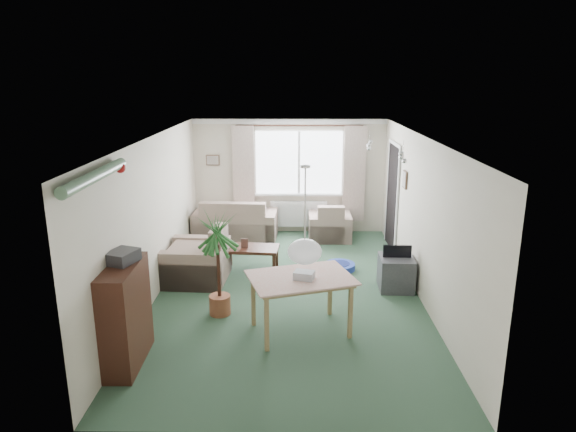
{
  "coord_description": "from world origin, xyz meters",
  "views": [
    {
      "loc": [
        0.08,
        -7.37,
        3.27
      ],
      "look_at": [
        0.0,
        0.3,
        1.15
      ],
      "focal_mm": 32.0,
      "sensor_mm": 36.0,
      "label": 1
    }
  ],
  "objects_px": {
    "armchair_corner": "(330,221)",
    "tv_cube": "(396,273)",
    "sofa": "(236,218)",
    "houseplant": "(218,264)",
    "bookshelf": "(126,315)",
    "dining_table": "(301,305)",
    "coffee_table": "(252,259)",
    "pet_bed": "(340,266)",
    "armchair_left": "(196,254)"
  },
  "relations": [
    {
      "from": "armchair_corner",
      "to": "tv_cube",
      "type": "xyz_separation_m",
      "value": [
        0.87,
        -2.55,
        -0.12
      ]
    },
    {
      "from": "sofa",
      "to": "houseplant",
      "type": "bearing_deg",
      "value": 95.2
    },
    {
      "from": "bookshelf",
      "to": "tv_cube",
      "type": "xyz_separation_m",
      "value": [
        3.54,
        2.2,
        -0.34
      ]
    },
    {
      "from": "dining_table",
      "to": "bookshelf",
      "type": "bearing_deg",
      "value": -159.04
    },
    {
      "from": "coffee_table",
      "to": "pet_bed",
      "type": "bearing_deg",
      "value": 1.82
    },
    {
      "from": "armchair_corner",
      "to": "pet_bed",
      "type": "distance_m",
      "value": 1.77
    },
    {
      "from": "houseplant",
      "to": "dining_table",
      "type": "distance_m",
      "value": 1.29
    },
    {
      "from": "pet_bed",
      "to": "tv_cube",
      "type": "bearing_deg",
      "value": -45.32
    },
    {
      "from": "armchair_corner",
      "to": "houseplant",
      "type": "xyz_separation_m",
      "value": [
        -1.78,
        -3.48,
        0.37
      ]
    },
    {
      "from": "pet_bed",
      "to": "dining_table",
      "type": "bearing_deg",
      "value": -107.7
    },
    {
      "from": "tv_cube",
      "to": "pet_bed",
      "type": "bearing_deg",
      "value": 136.71
    },
    {
      "from": "dining_table",
      "to": "coffee_table",
      "type": "bearing_deg",
      "value": 110.38
    },
    {
      "from": "armchair_corner",
      "to": "bookshelf",
      "type": "bearing_deg",
      "value": 61.22
    },
    {
      "from": "sofa",
      "to": "armchair_corner",
      "type": "distance_m",
      "value": 1.93
    },
    {
      "from": "sofa",
      "to": "houseplant",
      "type": "relative_size",
      "value": 1.12
    },
    {
      "from": "houseplant",
      "to": "armchair_left",
      "type": "bearing_deg",
      "value": 113.92
    },
    {
      "from": "coffee_table",
      "to": "houseplant",
      "type": "height_order",
      "value": "houseplant"
    },
    {
      "from": "houseplant",
      "to": "pet_bed",
      "type": "distance_m",
      "value": 2.63
    },
    {
      "from": "dining_table",
      "to": "pet_bed",
      "type": "height_order",
      "value": "dining_table"
    },
    {
      "from": "armchair_left",
      "to": "bookshelf",
      "type": "xyz_separation_m",
      "value": [
        -0.34,
        -2.51,
        0.15
      ]
    },
    {
      "from": "houseplant",
      "to": "tv_cube",
      "type": "distance_m",
      "value": 2.85
    },
    {
      "from": "houseplant",
      "to": "coffee_table",
      "type": "bearing_deg",
      "value": 79.44
    },
    {
      "from": "coffee_table",
      "to": "bookshelf",
      "type": "distance_m",
      "value": 3.23
    },
    {
      "from": "bookshelf",
      "to": "armchair_left",
      "type": "bearing_deg",
      "value": 81.68
    },
    {
      "from": "sofa",
      "to": "houseplant",
      "type": "distance_m",
      "value": 3.52
    },
    {
      "from": "armchair_corner",
      "to": "armchair_left",
      "type": "xyz_separation_m",
      "value": [
        -2.33,
        -2.24,
        0.07
      ]
    },
    {
      "from": "coffee_table",
      "to": "tv_cube",
      "type": "relative_size",
      "value": 1.61
    },
    {
      "from": "sofa",
      "to": "dining_table",
      "type": "distance_m",
      "value": 4.2
    },
    {
      "from": "coffee_table",
      "to": "pet_bed",
      "type": "relative_size",
      "value": 1.76
    },
    {
      "from": "coffee_table",
      "to": "dining_table",
      "type": "height_order",
      "value": "dining_table"
    },
    {
      "from": "bookshelf",
      "to": "dining_table",
      "type": "relative_size",
      "value": 1.01
    },
    {
      "from": "armchair_corner",
      "to": "coffee_table",
      "type": "bearing_deg",
      "value": 51.14
    },
    {
      "from": "bookshelf",
      "to": "sofa",
      "type": "bearing_deg",
      "value": 80.58
    },
    {
      "from": "armchair_corner",
      "to": "coffee_table",
      "type": "relative_size",
      "value": 0.92
    },
    {
      "from": "armchair_corner",
      "to": "sofa",
      "type": "bearing_deg",
      "value": -0.15
    },
    {
      "from": "armchair_corner",
      "to": "tv_cube",
      "type": "bearing_deg",
      "value": 109.36
    },
    {
      "from": "armchair_corner",
      "to": "dining_table",
      "type": "relative_size",
      "value": 0.71
    },
    {
      "from": "dining_table",
      "to": "pet_bed",
      "type": "relative_size",
      "value": 2.28
    },
    {
      "from": "armchair_left",
      "to": "tv_cube",
      "type": "distance_m",
      "value": 3.22
    },
    {
      "from": "armchair_left",
      "to": "dining_table",
      "type": "xyz_separation_m",
      "value": [
        1.68,
        -1.74,
        -0.08
      ]
    },
    {
      "from": "dining_table",
      "to": "pet_bed",
      "type": "bearing_deg",
      "value": 72.3
    },
    {
      "from": "armchair_left",
      "to": "pet_bed",
      "type": "distance_m",
      "value": 2.48
    },
    {
      "from": "armchair_corner",
      "to": "armchair_left",
      "type": "height_order",
      "value": "armchair_left"
    },
    {
      "from": "armchair_corner",
      "to": "armchair_left",
      "type": "distance_m",
      "value": 3.23
    },
    {
      "from": "dining_table",
      "to": "tv_cube",
      "type": "distance_m",
      "value": 2.09
    },
    {
      "from": "houseplant",
      "to": "pet_bed",
      "type": "bearing_deg",
      "value": 43.35
    },
    {
      "from": "armchair_left",
      "to": "houseplant",
      "type": "relative_size",
      "value": 0.68
    },
    {
      "from": "pet_bed",
      "to": "armchair_corner",
      "type": "bearing_deg",
      "value": 92.01
    },
    {
      "from": "sofa",
      "to": "houseplant",
      "type": "xyz_separation_m",
      "value": [
        0.15,
        -3.5,
        0.33
      ]
    },
    {
      "from": "houseplant",
      "to": "armchair_corner",
      "type": "bearing_deg",
      "value": 62.84
    }
  ]
}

